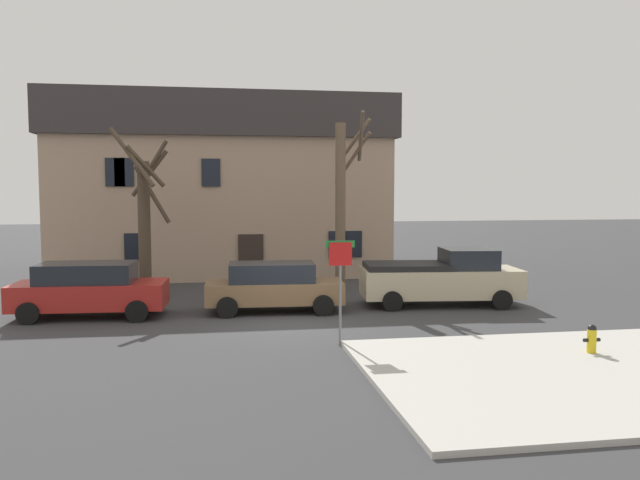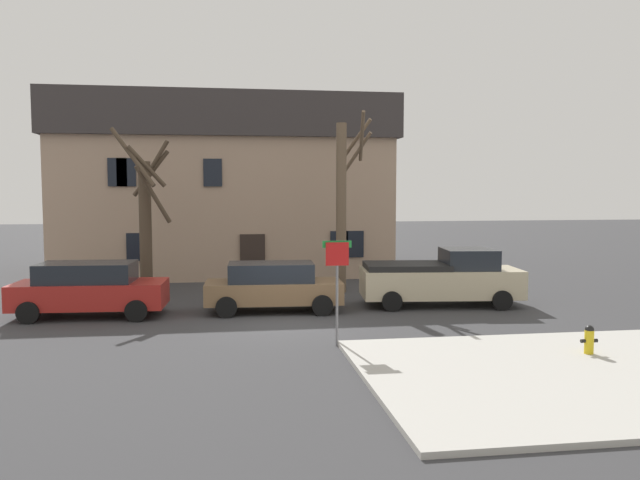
% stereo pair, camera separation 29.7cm
% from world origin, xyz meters
% --- Properties ---
extents(ground_plane, '(120.00, 120.00, 0.00)m').
position_xyz_m(ground_plane, '(0.00, 0.00, 0.00)').
color(ground_plane, '#38383A').
extents(sidewalk_slab, '(9.06, 7.17, 0.12)m').
position_xyz_m(sidewalk_slab, '(5.61, -6.38, 0.06)').
color(sidewalk_slab, '#B7B5AD').
rests_on(sidewalk_slab, ground_plane).
extents(building_main, '(15.81, 8.63, 8.39)m').
position_xyz_m(building_main, '(-1.69, 13.28, 4.27)').
color(building_main, tan).
rests_on(building_main, ground_plane).
extents(tree_bare_near, '(2.18, 2.12, 6.34)m').
position_xyz_m(tree_bare_near, '(-4.73, 5.78, 3.03)').
color(tree_bare_near, '#4C3D2D').
rests_on(tree_bare_near, ground_plane).
extents(tree_bare_mid, '(1.45, 2.22, 7.06)m').
position_xyz_m(tree_bare_mid, '(2.84, 5.73, 3.62)').
color(tree_bare_mid, brown).
rests_on(tree_bare_mid, ground_plane).
extents(car_red_wagon, '(4.82, 2.33, 1.74)m').
position_xyz_m(car_red_wagon, '(-6.09, 2.06, 0.91)').
color(car_red_wagon, '#AD231E').
rests_on(car_red_wagon, ground_plane).
extents(car_brown_wagon, '(4.59, 2.15, 1.64)m').
position_xyz_m(car_brown_wagon, '(-0.22, 2.03, 0.86)').
color(car_brown_wagon, brown).
rests_on(car_brown_wagon, ground_plane).
extents(pickup_truck_beige, '(5.68, 2.70, 2.00)m').
position_xyz_m(pickup_truck_beige, '(5.73, 2.29, 0.97)').
color(pickup_truck_beige, '#C6B793').
rests_on(pickup_truck_beige, ground_plane).
extents(fire_hydrant, '(0.42, 0.22, 0.69)m').
position_xyz_m(fire_hydrant, '(6.85, -5.00, 0.48)').
color(fire_hydrant, gold).
rests_on(fire_hydrant, sidewalk_slab).
extents(street_sign_pole, '(0.76, 0.07, 2.75)m').
position_xyz_m(street_sign_pole, '(1.07, -2.86, 1.93)').
color(street_sign_pole, slate).
rests_on(street_sign_pole, ground_plane).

